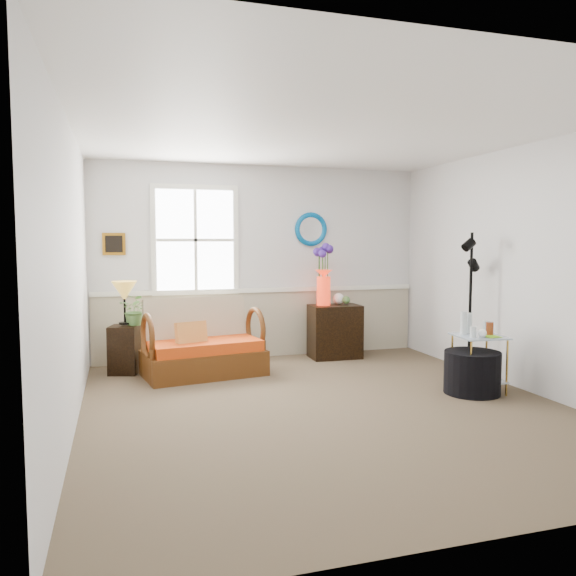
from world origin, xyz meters
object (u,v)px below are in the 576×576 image
object	(u,v)px
floor_lamp	(470,306)
lamp_stand	(124,350)
ottoman	(472,372)
side_table	(479,364)
cabinet	(335,331)
loveseat	(203,338)

from	to	relation	value
floor_lamp	lamp_stand	bearing A→B (deg)	153.92
floor_lamp	ottoman	distance (m)	0.91
side_table	cabinet	bearing A→B (deg)	111.16
lamp_stand	ottoman	size ratio (longest dim) A/B	1.00
cabinet	side_table	distance (m)	2.22
lamp_stand	cabinet	bearing A→B (deg)	2.60
cabinet	lamp_stand	bearing A→B (deg)	-175.18
loveseat	side_table	world-z (taller)	loveseat
lamp_stand	floor_lamp	xyz separation A→B (m)	(3.81, -1.41, 0.55)
loveseat	cabinet	world-z (taller)	loveseat
cabinet	ottoman	size ratio (longest dim) A/B	1.25
ottoman	lamp_stand	bearing A→B (deg)	150.25
floor_lamp	side_table	bearing A→B (deg)	-121.01
side_table	floor_lamp	xyz separation A→B (m)	(0.25, 0.54, 0.54)
lamp_stand	ottoman	distance (m)	3.99
floor_lamp	ottoman	size ratio (longest dim) A/B	2.93
side_table	ottoman	distance (m)	0.13
loveseat	ottoman	bearing A→B (deg)	-41.67
cabinet	loveseat	bearing A→B (deg)	-163.24
loveseat	ottoman	xyz separation A→B (m)	(2.56, -1.62, -0.23)
lamp_stand	side_table	distance (m)	4.06
cabinet	side_table	bearing A→B (deg)	-66.63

